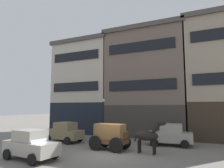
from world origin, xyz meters
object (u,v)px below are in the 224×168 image
sedan_light (170,135)px  sedan_parked_curb (31,145)px  cargo_wagon (110,135)px  draft_horse (148,135)px  fire_hydrant_curbside (127,136)px  pedestrian_officer (69,128)px  streetlamp_curbside (104,113)px  sedan_dark (64,132)px

sedan_light → sedan_parked_curb: (-7.32, -8.28, 0.00)m
cargo_wagon → draft_horse: draft_horse is taller
draft_horse → sedan_parked_curb: bearing=-144.3°
draft_horse → fire_hydrant_curbside: (-3.31, 4.75, -0.84)m
pedestrian_officer → sedan_light: bearing=-1.0°
cargo_wagon → draft_horse: (2.95, -0.00, 0.12)m
sedan_light → fire_hydrant_curbside: 4.42m
streetlamp_curbside → pedestrian_officer: bearing=-163.7°
cargo_wagon → sedan_light: size_ratio=0.78×
sedan_dark → sedan_light: size_ratio=1.00×
cargo_wagon → fire_hydrant_curbside: cargo_wagon is taller
sedan_light → pedestrian_officer: sedan_light is taller
sedan_parked_curb → pedestrian_officer: 9.10m
sedan_parked_curb → pedestrian_officer: (-3.33, 8.47, 0.07)m
sedan_light → streetlamp_curbside: 7.34m
sedan_parked_curb → streetlamp_curbside: (0.31, 9.53, 1.76)m
sedan_dark → fire_hydrant_curbside: sedan_dark is taller
cargo_wagon → fire_hydrant_curbside: bearing=94.3°
sedan_dark → sedan_light: bearing=13.9°
sedan_light → pedestrian_officer: bearing=179.0°
sedan_dark → fire_hydrant_curbside: 6.12m
sedan_dark → fire_hydrant_curbside: bearing=33.3°
cargo_wagon → sedan_dark: cargo_wagon is taller
pedestrian_officer → sedan_dark: bearing=-62.8°
sedan_light → fire_hydrant_curbside: size_ratio=4.62×
cargo_wagon → draft_horse: bearing=-0.1°
draft_horse → streetlamp_curbside: 7.95m
draft_horse → sedan_dark: size_ratio=0.61×
sedan_dark → pedestrian_officer: (-1.28, 2.50, 0.07)m
cargo_wagon → streetlamp_curbside: 6.04m
sedan_dark → streetlamp_curbside: streetlamp_curbside is taller
cargo_wagon → sedan_dark: (-5.46, 1.39, -0.23)m
sedan_dark → sedan_parked_curb: 6.31m
pedestrian_officer → streetlamp_curbside: bearing=16.3°
draft_horse → streetlamp_curbside: size_ratio=0.57×
draft_horse → streetlamp_curbside: streetlamp_curbside is taller
fire_hydrant_curbside → pedestrian_officer: bearing=-172.4°
fire_hydrant_curbside → cargo_wagon: bearing=-85.7°
sedan_dark → pedestrian_officer: 2.81m
sedan_dark → fire_hydrant_curbside: size_ratio=4.62×
cargo_wagon → streetlamp_curbside: streetlamp_curbside is taller
cargo_wagon → draft_horse: 2.95m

